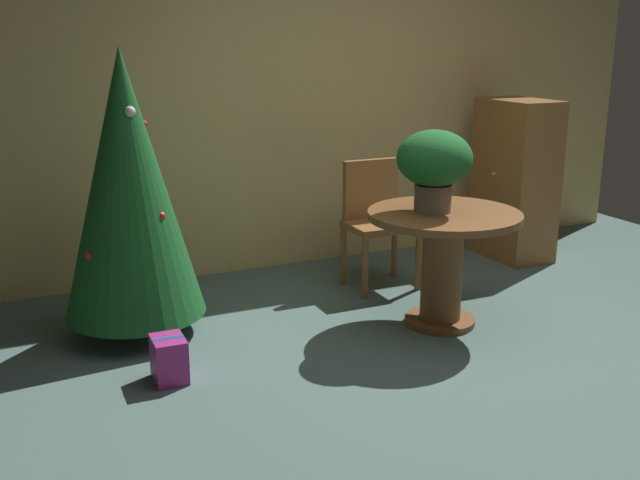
# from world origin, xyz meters

# --- Properties ---
(ground_plane) EXTENTS (6.60, 6.60, 0.00)m
(ground_plane) POSITION_xyz_m (0.00, 0.00, 0.00)
(ground_plane) COLOR #4C6660
(back_wall_panel) EXTENTS (6.00, 0.10, 2.60)m
(back_wall_panel) POSITION_xyz_m (0.00, 2.20, 1.30)
(back_wall_panel) COLOR tan
(back_wall_panel) RESTS_ON ground_plane
(round_dining_table) EXTENTS (0.94, 0.94, 0.73)m
(round_dining_table) POSITION_xyz_m (0.14, 0.58, 0.48)
(round_dining_table) COLOR brown
(round_dining_table) RESTS_ON ground_plane
(flower_vase) EXTENTS (0.46, 0.46, 0.50)m
(flower_vase) POSITION_xyz_m (0.08, 0.61, 1.03)
(flower_vase) COLOR #665B51
(flower_vase) RESTS_ON round_dining_table
(wooden_chair_far) EXTENTS (0.47, 0.38, 0.91)m
(wooden_chair_far) POSITION_xyz_m (0.14, 1.43, 0.52)
(wooden_chair_far) COLOR brown
(wooden_chair_far) RESTS_ON ground_plane
(holiday_tree) EXTENTS (0.84, 0.84, 1.72)m
(holiday_tree) POSITION_xyz_m (-1.63, 1.23, 0.92)
(holiday_tree) COLOR brown
(holiday_tree) RESTS_ON ground_plane
(gift_box_purple) EXTENTS (0.17, 0.22, 0.24)m
(gift_box_purple) POSITION_xyz_m (-1.61, 0.50, 0.12)
(gift_box_purple) COLOR #9E287A
(gift_box_purple) RESTS_ON ground_plane
(wooden_cabinet) EXTENTS (0.43, 0.66, 1.28)m
(wooden_cabinet) POSITION_xyz_m (1.50, 1.60, 0.64)
(wooden_cabinet) COLOR brown
(wooden_cabinet) RESTS_ON ground_plane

